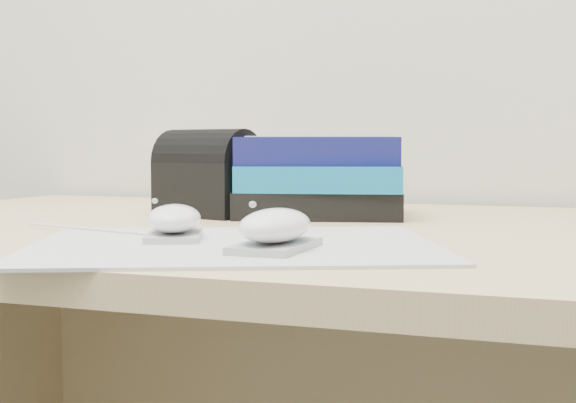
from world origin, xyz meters
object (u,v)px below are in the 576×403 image
(mouse_front, at_px, (275,229))
(book_stack, at_px, (319,177))
(mouse_rear, at_px, (174,221))
(pouch, at_px, (208,174))

(mouse_front, relative_size, book_stack, 0.40)
(mouse_rear, distance_m, book_stack, 0.34)
(mouse_rear, xyz_separation_m, book_stack, (0.05, 0.33, 0.03))
(book_stack, bearing_deg, pouch, -161.29)
(book_stack, bearing_deg, mouse_front, -78.69)
(mouse_rear, relative_size, book_stack, 0.42)
(mouse_rear, relative_size, pouch, 0.75)
(mouse_front, height_order, book_stack, book_stack)
(mouse_front, xyz_separation_m, book_stack, (-0.08, 0.38, 0.03))
(mouse_front, distance_m, book_stack, 0.39)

